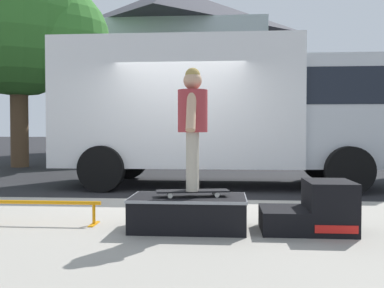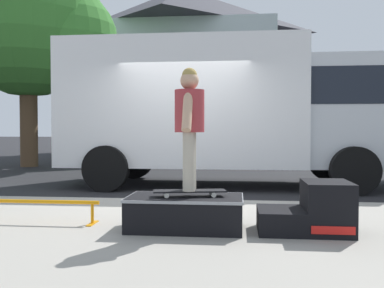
{
  "view_description": "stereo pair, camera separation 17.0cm",
  "coord_description": "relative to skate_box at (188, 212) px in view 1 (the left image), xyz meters",
  "views": [
    {
      "loc": [
        0.87,
        -7.17,
        1.19
      ],
      "look_at": [
        0.42,
        -1.41,
        1.01
      ],
      "focal_mm": 40.49,
      "sensor_mm": 36.0,
      "label": 1
    },
    {
      "loc": [
        1.04,
        -7.16,
        1.19
      ],
      "look_at": [
        0.42,
        -1.41,
        1.01
      ],
      "focal_mm": 40.49,
      "sensor_mm": 36.0,
      "label": 2
    }
  ],
  "objects": [
    {
      "name": "box_truck",
      "position": [
        0.37,
        4.73,
        1.39
      ],
      "size": [
        6.91,
        2.63,
        3.05
      ],
      "color": "white",
      "rests_on": "ground"
    },
    {
      "name": "sidewalk_slab",
      "position": [
        -0.47,
        -0.47,
        -0.25
      ],
      "size": [
        50.0,
        5.0,
        0.12
      ],
      "primitive_type": "cube",
      "color": "gray",
      "rests_on": "ground"
    },
    {
      "name": "street_tree_main",
      "position": [
        -6.01,
        8.96,
        4.29
      ],
      "size": [
        5.41,
        4.92,
        7.22
      ],
      "color": "brown",
      "rests_on": "ground"
    },
    {
      "name": "ground_plane",
      "position": [
        -0.47,
        2.53,
        -0.31
      ],
      "size": [
        140.0,
        140.0,
        0.0
      ],
      "primitive_type": "plane",
      "color": "black"
    },
    {
      "name": "house_behind",
      "position": [
        -2.35,
        17.22,
        3.93
      ],
      "size": [
        9.54,
        8.22,
        8.4
      ],
      "color": "silver",
      "rests_on": "ground"
    },
    {
      "name": "skater_kid",
      "position": [
        0.05,
        -0.01,
        1.01
      ],
      "size": [
        0.32,
        0.68,
        1.31
      ],
      "color": "#B7AD99",
      "rests_on": "skateboard"
    },
    {
      "name": "skateboard",
      "position": [
        0.05,
        -0.01,
        0.22
      ],
      "size": [
        0.8,
        0.35,
        0.07
      ],
      "color": "black",
      "rests_on": "skate_box"
    },
    {
      "name": "skate_box",
      "position": [
        0.0,
        0.0,
        0.0
      ],
      "size": [
        1.25,
        0.69,
        0.36
      ],
      "color": "black",
      "rests_on": "sidewalk_slab"
    },
    {
      "name": "kicker_ramp",
      "position": [
        1.35,
        -0.0,
        0.03
      ],
      "size": [
        0.96,
        0.63,
        0.54
      ],
      "color": "black",
      "rests_on": "sidewalk_slab"
    },
    {
      "name": "grind_rail",
      "position": [
        -1.82,
        0.15,
        0.01
      ],
      "size": [
        1.62,
        0.28,
        0.27
      ],
      "color": "orange",
      "rests_on": "sidewalk_slab"
    }
  ]
}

